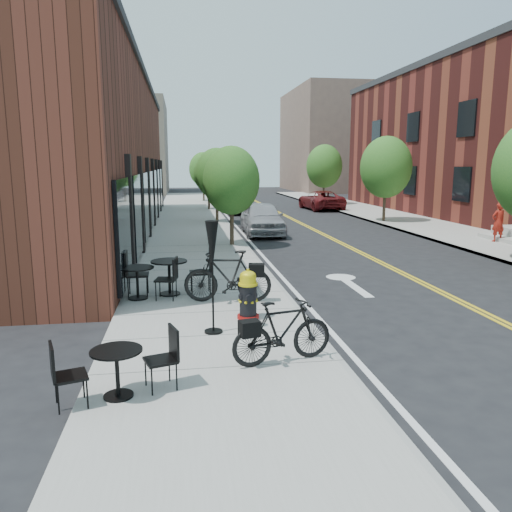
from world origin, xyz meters
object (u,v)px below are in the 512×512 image
bicycle_right (283,332)px  bistro_set_b (169,272)px  parked_car_c (226,196)px  bistro_set_c (137,278)px  patio_umbrella (212,253)px  bicycle_left (228,276)px  parked_car_b (239,204)px  parked_car_far (321,200)px  pedestrian (498,222)px  parked_car_a (262,218)px  fire_hydrant (248,295)px  bistro_set_a (117,366)px

bicycle_right → bistro_set_b: bistro_set_b is taller
parked_car_c → bistro_set_c: bearing=-104.5°
patio_umbrella → bicycle_left: bearing=77.4°
bicycle_right → patio_umbrella: (-1.00, 1.60, 1.00)m
bicycle_left → bistro_set_b: bearing=-113.7°
patio_umbrella → bistro_set_c: bearing=121.1°
parked_car_b → parked_car_far: size_ratio=0.80×
bicycle_left → parked_car_c: (2.47, 27.94, 0.02)m
parked_car_b → parked_car_c: size_ratio=0.76×
bicycle_left → parked_car_far: size_ratio=0.41×
bicycle_right → pedestrian: 15.71m
bicycle_left → bistro_set_c: bicycle_left is taller
bicycle_right → parked_car_b: (2.27, 25.55, 0.01)m
bicycle_right → pedestrian: size_ratio=1.07×
bicycle_right → parked_car_a: size_ratio=0.38×
bistro_set_c → parked_car_c: size_ratio=0.37×
fire_hydrant → bistro_set_b: 2.70m
parked_car_a → parked_car_c: size_ratio=0.87×
bistro_set_c → patio_umbrella: patio_umbrella is taller
bistro_set_c → patio_umbrella: bearing=-47.8°
bistro_set_b → parked_car_a: bearing=68.5°
parked_car_b → parked_car_far: (6.12, 1.86, 0.04)m
bicycle_right → bicycle_left: bearing=-5.4°
fire_hydrant → patio_umbrella: patio_umbrella is taller
bistro_set_b → bicycle_right: bearing=-68.9°
pedestrian → fire_hydrant: bearing=32.0°
parked_car_b → parked_car_c: parked_car_c is taller
fire_hydrant → patio_umbrella: size_ratio=0.49×
bicycle_left → parked_car_far: parked_car_far is taller
bistro_set_b → parked_car_b: bearing=77.7°
bistro_set_c → pedestrian: pedestrian is taller
bistro_set_c → parked_car_far: (10.98, 23.16, 0.06)m
pedestrian → parked_car_c: bearing=-71.1°
bicycle_left → parked_car_c: parked_car_c is taller
parked_car_a → parked_car_b: (0.10, 10.11, -0.12)m
parked_car_c → parked_car_far: (6.45, -4.20, -0.07)m
parked_car_b → parked_car_far: bearing=24.3°
fire_hydrant → bicycle_left: (-0.30, 1.30, 0.11)m
bistro_set_b → parked_car_b: 21.42m
parked_car_far → bistro_set_b: bearing=62.4°
patio_umbrella → bistro_set_b: bearing=106.5°
bicycle_left → parked_car_far: (8.92, 23.74, -0.04)m
parked_car_a → parked_car_far: parked_car_a is taller
parked_car_far → pedestrian: (2.78, -16.36, 0.24)m
parked_car_b → parked_car_far: 6.39m
bistro_set_a → bistro_set_c: size_ratio=0.88×
bicycle_left → bistro_set_a: bearing=-13.8°
bistro_set_b → parked_car_b: (4.13, 21.02, -0.03)m
bicycle_left → parked_car_far: bearing=168.6°
parked_car_far → pedestrian: pedestrian is taller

